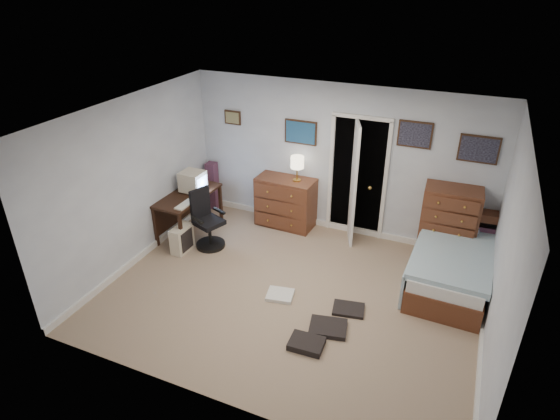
% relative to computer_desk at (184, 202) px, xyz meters
% --- Properties ---
extents(floor, '(5.00, 4.00, 0.02)m').
position_rel_computer_desk_xyz_m(floor, '(2.29, -0.88, -0.56)').
color(floor, tan).
rests_on(floor, ground).
extents(computer_desk, '(0.62, 1.26, 0.72)m').
position_rel_computer_desk_xyz_m(computer_desk, '(0.00, 0.00, 0.00)').
color(computer_desk, black).
rests_on(computer_desk, floor).
extents(crt_monitor, '(0.38, 0.36, 0.34)m').
position_rel_computer_desk_xyz_m(crt_monitor, '(0.11, 0.15, 0.34)').
color(crt_monitor, beige).
rests_on(crt_monitor, computer_desk).
extents(keyboard, '(0.16, 0.39, 0.02)m').
position_rel_computer_desk_xyz_m(keyboard, '(0.27, -0.35, 0.18)').
color(keyboard, beige).
rests_on(keyboard, computer_desk).
extents(pc_tower, '(0.21, 0.41, 0.43)m').
position_rel_computer_desk_xyz_m(pc_tower, '(0.29, -0.55, -0.34)').
color(pc_tower, beige).
rests_on(pc_tower, floor).
extents(office_chair, '(0.60, 0.60, 0.97)m').
position_rel_computer_desk_xyz_m(office_chair, '(0.57, -0.24, -0.18)').
color(office_chair, black).
rests_on(office_chair, floor).
extents(media_stack, '(0.19, 0.19, 0.90)m').
position_rel_computer_desk_xyz_m(media_stack, '(-0.03, 0.97, -0.10)').
color(media_stack, maroon).
rests_on(media_stack, floor).
extents(low_dresser, '(1.01, 0.54, 0.88)m').
position_rel_computer_desk_xyz_m(low_dresser, '(1.46, 0.89, -0.11)').
color(low_dresser, brown).
rests_on(low_dresser, floor).
extents(table_lamp, '(0.23, 0.23, 0.43)m').
position_rel_computer_desk_xyz_m(table_lamp, '(1.66, 0.89, 0.64)').
color(table_lamp, gold).
rests_on(table_lamp, low_dresser).
extents(doorway, '(0.96, 1.12, 2.05)m').
position_rel_computer_desk_xyz_m(doorway, '(2.63, 1.39, 0.45)').
color(doorway, black).
rests_on(doorway, floor).
extents(tall_dresser, '(0.84, 0.52, 1.20)m').
position_rel_computer_desk_xyz_m(tall_dresser, '(4.13, 0.87, 0.05)').
color(tall_dresser, brown).
rests_on(tall_dresser, floor).
extents(headboard_bookcase, '(0.96, 0.30, 0.85)m').
position_rel_computer_desk_xyz_m(headboard_bookcase, '(4.79, 0.98, -0.10)').
color(headboard_bookcase, brown).
rests_on(headboard_bookcase, floor).
extents(bed, '(1.10, 1.97, 0.64)m').
position_rel_computer_desk_xyz_m(bed, '(4.27, 0.25, -0.25)').
color(bed, brown).
rests_on(bed, floor).
extents(wall_posters, '(4.38, 0.04, 0.60)m').
position_rel_computer_desk_xyz_m(wall_posters, '(2.85, 1.10, 1.19)').
color(wall_posters, '#331E11').
rests_on(wall_posters, floor).
extents(floor_clutter, '(1.38, 1.19, 0.08)m').
position_rel_computer_desk_xyz_m(floor_clutter, '(2.82, -1.37, -0.52)').
color(floor_clutter, silver).
rests_on(floor_clutter, floor).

